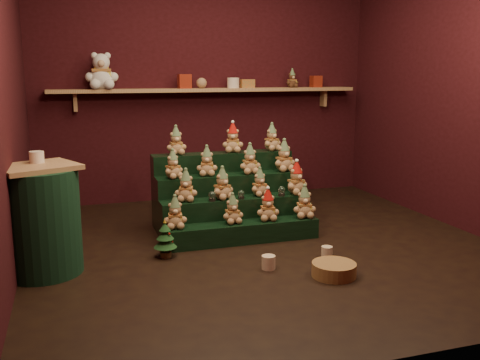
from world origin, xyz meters
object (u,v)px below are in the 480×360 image
object	(u,v)px
snow_globe_c	(282,191)
snow_globe_b	(241,194)
riser_tier_front	(243,232)
white_bear	(101,66)
mini_christmas_tree	(165,239)
mug_left	(269,262)
brown_bear	(292,78)
snow_globe_a	(212,196)
mug_right	(327,252)
side_table	(41,220)
wicker_basket	(334,270)

from	to	relation	value
snow_globe_c	snow_globe_b	bearing A→B (deg)	180.00
riser_tier_front	snow_globe_b	bearing A→B (deg)	77.17
snow_globe_c	white_bear	world-z (taller)	white_bear
mini_christmas_tree	mug_left	xyz separation A→B (m)	(0.71, -0.51, -0.10)
mini_christmas_tree	brown_bear	size ratio (longest dim) A/B	1.49
snow_globe_b	mini_christmas_tree	xyz separation A→B (m)	(-0.77, -0.35, -0.24)
mini_christmas_tree	mug_left	distance (m)	0.89
snow_globe_a	mug_left	bearing A→B (deg)	-75.64
mug_right	white_bear	xyz separation A→B (m)	(-1.60, 2.28, 1.52)
snow_globe_a	side_table	bearing A→B (deg)	-163.95
snow_globe_b	mini_christmas_tree	world-z (taller)	snow_globe_b
snow_globe_a	brown_bear	world-z (taller)	brown_bear
riser_tier_front	brown_bear	xyz separation A→B (m)	(1.17, 1.68, 1.34)
side_table	brown_bear	xyz separation A→B (m)	(2.85, 1.93, 1.02)
wicker_basket	mug_left	bearing A→B (deg)	144.82
snow_globe_a	wicker_basket	world-z (taller)	snow_globe_a
snow_globe_c	snow_globe_a	bearing A→B (deg)	180.00
brown_bear	mini_christmas_tree	bearing A→B (deg)	-139.27
riser_tier_front	snow_globe_b	distance (m)	0.35
side_table	snow_globe_a	bearing A→B (deg)	-8.14
mini_christmas_tree	mug_left	world-z (taller)	mini_christmas_tree
mug_left	snow_globe_b	bearing A→B (deg)	86.36
riser_tier_front	wicker_basket	xyz separation A→B (m)	(0.39, -1.00, -0.04)
side_table	wicker_basket	bearing A→B (deg)	-43.90
riser_tier_front	side_table	xyz separation A→B (m)	(-1.68, -0.25, 0.32)
side_table	mug_right	bearing A→B (deg)	-33.11
riser_tier_front	brown_bear	distance (m)	2.45
mini_christmas_tree	wicker_basket	bearing A→B (deg)	-35.51
snow_globe_a	brown_bear	distance (m)	2.31
snow_globe_b	wicker_basket	xyz separation A→B (m)	(0.36, -1.16, -0.35)
side_table	white_bear	bearing A→B (deg)	48.18
snow_globe_a	mug_left	size ratio (longest dim) A/B	0.84
snow_globe_a	mug_right	xyz separation A→B (m)	(0.77, -0.76, -0.36)
snow_globe_c	mini_christmas_tree	size ratio (longest dim) A/B	0.28
snow_globe_a	mini_christmas_tree	size ratio (longest dim) A/B	0.28
side_table	brown_bear	bearing A→B (deg)	9.97
white_bear	side_table	bearing A→B (deg)	-103.21
mini_christmas_tree	snow_globe_b	bearing A→B (deg)	24.48
snow_globe_c	wicker_basket	world-z (taller)	snow_globe_c
riser_tier_front	mug_right	size ratio (longest dim) A/B	15.10
riser_tier_front	white_bear	bearing A→B (deg)	122.30
mug_right	snow_globe_c	bearing A→B (deg)	97.48
snow_globe_c	mug_left	world-z (taller)	snow_globe_c
brown_bear	riser_tier_front	bearing A→B (deg)	-128.64
snow_globe_c	brown_bear	world-z (taller)	brown_bear
snow_globe_b	brown_bear	bearing A→B (deg)	53.22
riser_tier_front	side_table	world-z (taller)	side_table
side_table	mini_christmas_tree	world-z (taller)	side_table
mug_left	mug_right	xyz separation A→B (m)	(0.55, 0.10, -0.01)
snow_globe_a	mug_left	xyz separation A→B (m)	(0.22, -0.86, -0.35)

